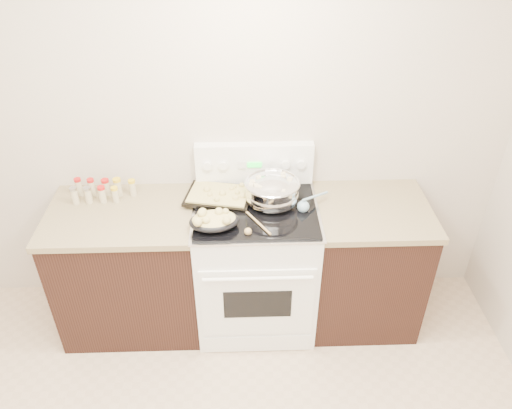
{
  "coord_description": "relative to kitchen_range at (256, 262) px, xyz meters",
  "views": [
    {
      "loc": [
        0.27,
        -1.08,
        2.71
      ],
      "look_at": [
        0.35,
        1.37,
        1.0
      ],
      "focal_mm": 35.0,
      "sensor_mm": 36.0,
      "label": 1
    }
  ],
  "objects": [
    {
      "name": "kitchen_range",
      "position": [
        0.0,
        0.0,
        0.0
      ],
      "size": [
        0.78,
        0.73,
        1.22
      ],
      "color": "white",
      "rests_on": "ground"
    },
    {
      "name": "blue_ladle",
      "position": [
        0.3,
        -0.04,
        0.48
      ],
      "size": [
        0.21,
        0.2,
        0.09
      ],
      "color": "#7A9DB6",
      "rests_on": "kitchen_range"
    },
    {
      "name": "mixing_bowl",
      "position": [
        0.1,
        0.04,
        0.53
      ],
      "size": [
        0.37,
        0.37,
        0.2
      ],
      "color": "silver",
      "rests_on": "kitchen_range"
    },
    {
      "name": "spice_jars",
      "position": [
        -0.98,
        0.17,
        0.49
      ],
      "size": [
        0.39,
        0.15,
        0.12
      ],
      "color": "#BFB28C",
      "rests_on": "counter_left"
    },
    {
      "name": "counter_left",
      "position": [
        -0.83,
        0.01,
        -0.03
      ],
      "size": [
        0.93,
        0.67,
        0.92
      ],
      "color": "black",
      "rests_on": "ground"
    },
    {
      "name": "roasting_pan",
      "position": [
        -0.25,
        -0.19,
        0.5
      ],
      "size": [
        0.31,
        0.23,
        0.11
      ],
      "color": "black",
      "rests_on": "kitchen_range"
    },
    {
      "name": "counter_right",
      "position": [
        0.73,
        0.01,
        -0.03
      ],
      "size": [
        0.73,
        0.67,
        0.92
      ],
      "color": "black",
      "rests_on": "ground"
    },
    {
      "name": "room_shell",
      "position": [
        -0.35,
        -1.42,
        1.21
      ],
      "size": [
        4.1,
        3.6,
        2.75
      ],
      "color": "beige",
      "rests_on": "ground"
    },
    {
      "name": "wooden_spoon",
      "position": [
        -0.03,
        -0.22,
        0.46
      ],
      "size": [
        0.16,
        0.25,
        0.04
      ],
      "color": "tan",
      "rests_on": "kitchen_range"
    },
    {
      "name": "baking_sheet",
      "position": [
        -0.22,
        0.11,
        0.47
      ],
      "size": [
        0.46,
        0.36,
        0.06
      ],
      "color": "black",
      "rests_on": "kitchen_range"
    }
  ]
}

